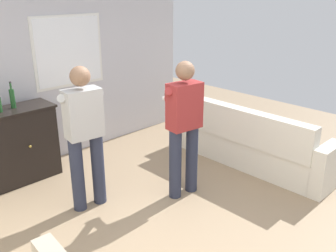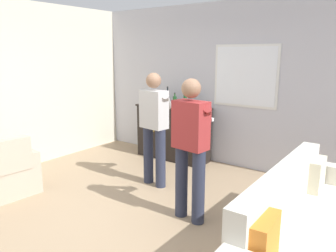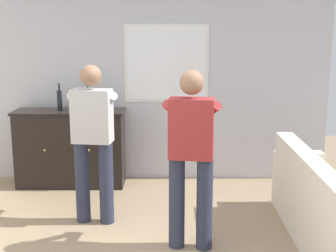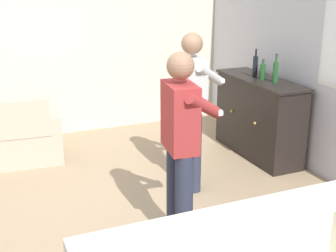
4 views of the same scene
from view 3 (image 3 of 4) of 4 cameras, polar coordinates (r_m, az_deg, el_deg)
wall_back_with_window at (r=6.31m, az=-4.08°, el=6.09°), size 5.20×0.15×2.80m
couch at (r=4.61m, az=18.64°, el=-10.42°), size 0.57×2.51×0.89m
sideboard_cabinet at (r=6.24m, az=-11.78°, el=-2.63°), size 1.42×0.49×1.00m
bottle_wine_green at (r=6.10m, az=-11.61°, el=2.76°), size 0.07×0.07×0.25m
bottle_liquor_amber at (r=6.12m, az=-13.08°, el=3.12°), size 0.06×0.06×0.35m
bottle_spirits_clear at (r=6.10m, az=-9.73°, el=3.15°), size 0.06×0.06×0.34m
person_standing_left at (r=4.91m, az=-9.12°, el=-1.27°), size 0.55×0.50×1.68m
person_standing_right at (r=4.27m, az=2.85°, el=-3.12°), size 0.55×0.50×1.68m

